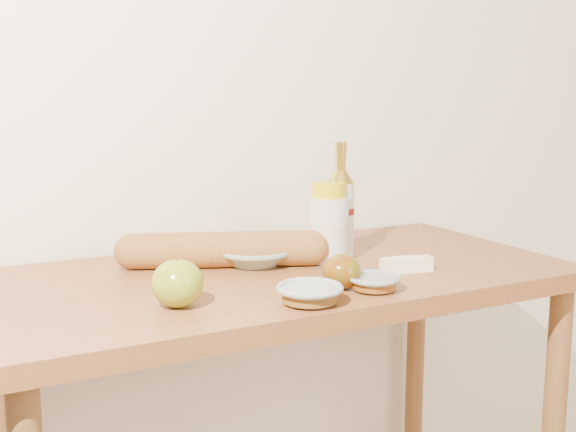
% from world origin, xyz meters
% --- Properties ---
extents(back_wall, '(3.50, 0.02, 2.60)m').
position_xyz_m(back_wall, '(0.00, 1.51, 1.30)').
color(back_wall, white).
rests_on(back_wall, ground).
extents(table, '(1.20, 0.60, 0.90)m').
position_xyz_m(table, '(0.00, 1.18, 0.78)').
color(table, '#9B5F32').
rests_on(table, ground).
extents(bourbon_bottle, '(0.07, 0.07, 0.26)m').
position_xyz_m(bourbon_bottle, '(0.17, 1.22, 1.01)').
color(bourbon_bottle, beige).
rests_on(bourbon_bottle, table).
extents(cream_bottle, '(0.10, 0.10, 0.18)m').
position_xyz_m(cream_bottle, '(0.13, 1.20, 0.98)').
color(cream_bottle, silver).
rests_on(cream_bottle, table).
extents(egg_bowl, '(0.17, 0.17, 0.06)m').
position_xyz_m(egg_bowl, '(-0.03, 1.25, 0.92)').
color(egg_bowl, gray).
rests_on(egg_bowl, table).
extents(baguette, '(0.45, 0.24, 0.08)m').
position_xyz_m(baguette, '(-0.10, 1.26, 0.94)').
color(baguette, '#A87033').
rests_on(baguette, table).
extents(apple_yellowgreen, '(0.11, 0.11, 0.08)m').
position_xyz_m(apple_yellowgreen, '(-0.28, 1.03, 0.94)').
color(apple_yellowgreen, '#A89521').
rests_on(apple_yellowgreen, table).
extents(apple_redgreen_right, '(0.10, 0.10, 0.07)m').
position_xyz_m(apple_redgreen_right, '(0.04, 1.00, 0.93)').
color(apple_redgreen_right, maroon).
rests_on(apple_redgreen_right, table).
extents(sugar_bowl, '(0.12, 0.12, 0.03)m').
position_xyz_m(sugar_bowl, '(-0.06, 0.94, 0.92)').
color(sugar_bowl, '#9AA8A3').
rests_on(sugar_bowl, table).
extents(syrup_bowl, '(0.13, 0.13, 0.03)m').
position_xyz_m(syrup_bowl, '(0.09, 0.96, 0.92)').
color(syrup_bowl, gray).
rests_on(syrup_bowl, table).
extents(butter_stick, '(0.11, 0.05, 0.03)m').
position_xyz_m(butter_stick, '(0.22, 1.05, 0.92)').
color(butter_stick, '#F6F1BF').
rests_on(butter_stick, table).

